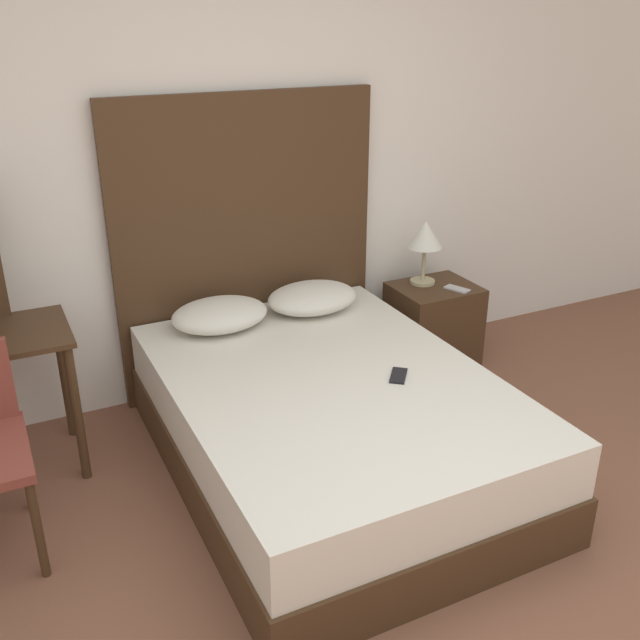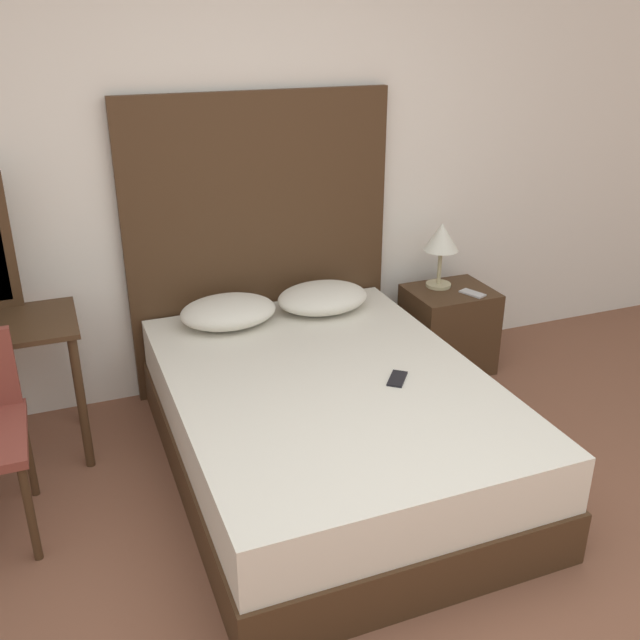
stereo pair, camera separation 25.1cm
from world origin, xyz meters
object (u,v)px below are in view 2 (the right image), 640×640
object	(u,v)px
nightstand	(448,329)
table_lamp	(441,240)
phone_on_bed	(397,379)
phone_on_nightstand	(472,293)
bed	(328,424)

from	to	relation	value
nightstand	table_lamp	bearing A→B (deg)	115.06
nightstand	table_lamp	distance (m)	0.56
table_lamp	nightstand	bearing A→B (deg)	-64.94
phone_on_bed	table_lamp	size ratio (longest dim) A/B	0.41
nightstand	phone_on_nightstand	size ratio (longest dim) A/B	3.13
phone_on_bed	nightstand	size ratio (longest dim) A/B	0.31
table_lamp	phone_on_nightstand	size ratio (longest dim) A/B	2.39
bed	phone_on_nightstand	world-z (taller)	phone_on_nightstand
phone_on_bed	nightstand	xyz separation A→B (m)	(0.80, 0.86, -0.25)
bed	table_lamp	xyz separation A→B (m)	(1.05, 0.81, 0.56)
bed	phone_on_nightstand	size ratio (longest dim) A/B	12.05
nightstand	bed	bearing A→B (deg)	-146.48
table_lamp	phone_on_bed	bearing A→B (deg)	-128.95
table_lamp	phone_on_nightstand	world-z (taller)	table_lamp
bed	phone_on_bed	size ratio (longest dim) A/B	12.38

